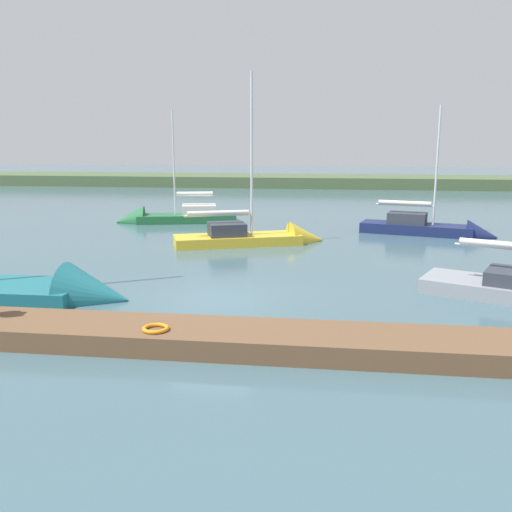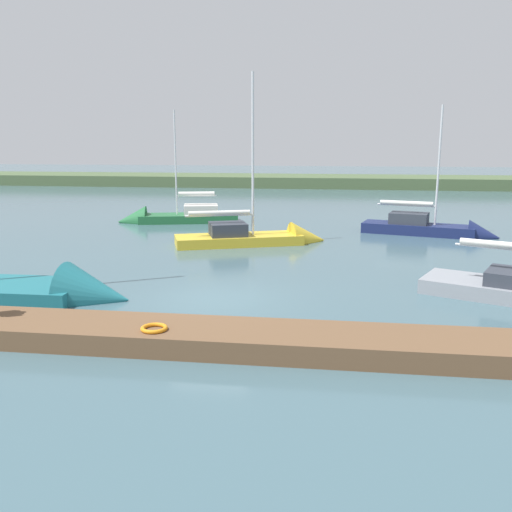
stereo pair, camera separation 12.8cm
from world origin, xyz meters
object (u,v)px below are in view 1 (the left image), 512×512
at_px(life_ring_buoy, 156,328).
at_px(sailboat_outer_mooring, 433,232).
at_px(sailboat_far_left, 169,220).
at_px(sailboat_far_right, 5,293).
at_px(sailboat_behind_pier, 262,240).

height_order(life_ring_buoy, sailboat_outer_mooring, sailboat_outer_mooring).
distance_m(sailboat_far_left, sailboat_far_right, 17.29).
bearing_deg(life_ring_buoy, sailboat_far_left, -74.34).
bearing_deg(life_ring_buoy, sailboat_behind_pier, -93.20).
height_order(sailboat_far_left, sailboat_outer_mooring, sailboat_outer_mooring).
xyz_separation_m(life_ring_buoy, sailboat_far_right, (6.42, -3.92, -0.43)).
distance_m(life_ring_buoy, sailboat_far_left, 22.03).
bearing_deg(sailboat_outer_mooring, sailboat_far_left, -174.24).
bearing_deg(sailboat_far_right, sailboat_far_left, 87.71).
xyz_separation_m(life_ring_buoy, sailboat_far_left, (5.95, -21.20, -0.40)).
distance_m(life_ring_buoy, sailboat_far_right, 7.53).
height_order(sailboat_outer_mooring, sailboat_far_right, sailboat_far_right).
relative_size(life_ring_buoy, sailboat_behind_pier, 0.07).
bearing_deg(sailboat_far_right, sailboat_outer_mooring, 41.14).
height_order(sailboat_far_left, sailboat_far_right, sailboat_far_right).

